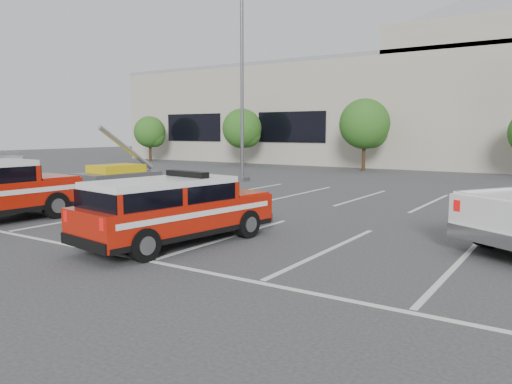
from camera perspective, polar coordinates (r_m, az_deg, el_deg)
ground at (r=12.79m, az=-2.91°, el=-5.16°), size 120.00×120.00×0.00m
stall_markings at (r=16.57m, az=6.33°, el=-2.37°), size 23.00×15.00×0.01m
convention_building at (r=42.61m, az=23.84°, el=9.14°), size 60.00×16.99×13.20m
tree_far_left at (r=45.56m, az=-11.93°, el=6.61°), size 2.77×2.77×3.99m
tree_left at (r=39.11m, az=-1.48°, el=7.11°), size 3.07×3.07×4.42m
tree_mid_left at (r=34.40m, az=12.45°, el=7.42°), size 3.37×3.37×4.85m
light_pole_left at (r=27.03m, az=-1.61°, el=12.29°), size 0.90×0.60×10.24m
fire_chief_suv at (r=12.05m, az=-9.30°, el=-2.59°), size 2.50×5.12×1.73m
utility_rig at (r=21.59m, az=-15.95°, el=1.13°), size 3.22×3.56×2.93m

